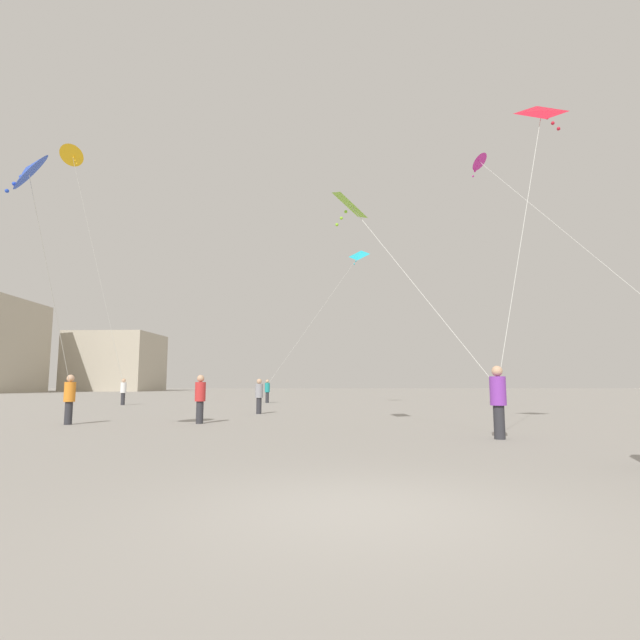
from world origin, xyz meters
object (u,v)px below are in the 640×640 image
object	(u,v)px
person_in_orange	(69,397)
person_in_purple	(498,399)
kite_magenta_diamond	(481,164)
person_in_white	(123,390)
person_in_grey	(259,395)
kite_cobalt_diamond	(28,171)
kite_lime_delta	(352,206)
person_in_teal	(267,390)
kite_amber_diamond	(72,156)
person_in_red	(200,397)
building_centre_hall	(116,362)
kite_crimson_delta	(542,116)
kite_cyan_delta	(356,259)

from	to	relation	value
person_in_orange	person_in_purple	world-z (taller)	person_in_purple
person_in_purple	kite_magenta_diamond	size ratio (longest dim) A/B	0.16
person_in_white	kite_magenta_diamond	xyz separation A→B (m)	(20.74, -10.23, 11.31)
kite_magenta_diamond	person_in_grey	bearing A→B (deg)	178.83
kite_cobalt_diamond	kite_lime_delta	bearing A→B (deg)	17.64
person_in_orange	person_in_teal	bearing A→B (deg)	90.84
person_in_teal	kite_amber_diamond	bearing A→B (deg)	0.40
kite_lime_delta	person_in_red	bearing A→B (deg)	149.57
person_in_red	person_in_teal	bearing A→B (deg)	24.71
person_in_purple	person_in_teal	bearing A→B (deg)	8.61
person_in_red	person_in_orange	bearing A→B (deg)	121.50
person_in_teal	kite_cobalt_diamond	world-z (taller)	kite_cobalt_diamond
person_in_teal	person_in_white	xyz separation A→B (m)	(-9.21, -3.49, 0.02)
person_in_grey	kite_lime_delta	distance (m)	11.22
kite_magenta_diamond	kite_lime_delta	bearing A→B (deg)	-130.47
kite_magenta_diamond	building_centre_hall	world-z (taller)	kite_magenta_diamond
building_centre_hall	kite_cobalt_diamond	bearing A→B (deg)	-71.07
person_in_red	kite_amber_diamond	xyz separation A→B (m)	(-10.18, 10.72, 13.88)
person_in_purple	kite_crimson_delta	xyz separation A→B (m)	(1.91, 0.70, 8.11)
kite_magenta_diamond	kite_lime_delta	distance (m)	12.42
person_in_orange	kite_cyan_delta	bearing A→B (deg)	68.32
person_in_teal	person_in_red	size ratio (longest dim) A/B	0.99
person_in_purple	person_in_grey	xyz separation A→B (m)	(-7.13, 10.96, -0.13)
person_in_orange	person_in_white	xyz separation A→B (m)	(-3.87, 16.05, 0.01)
person_in_grey	building_centre_hall	bearing A→B (deg)	-96.38
kite_cobalt_diamond	kite_magenta_diamond	bearing A→B (deg)	35.45
person_in_teal	person_in_grey	bearing A→B (deg)	55.65
kite_crimson_delta	building_centre_hall	distance (m)	94.68
person_in_red	kite_cobalt_diamond	xyz separation A→B (m)	(-3.34, -5.73, 5.83)
person_in_grey	kite_crimson_delta	xyz separation A→B (m)	(9.04, -10.27, 8.23)
person_in_orange	person_in_grey	xyz separation A→B (m)	(5.99, 6.04, -0.05)
kite_amber_diamond	kite_cyan_delta	size ratio (longest dim) A/B	1.60
kite_magenta_diamond	kite_cobalt_diamond	bearing A→B (deg)	-144.55
kite_lime_delta	building_centre_hall	size ratio (longest dim) A/B	0.38
person_in_teal	kite_cyan_delta	bearing A→B (deg)	105.17
kite_cobalt_diamond	person_in_purple	bearing A→B (deg)	2.33
person_in_orange	person_in_red	xyz separation A→B (m)	(4.43, 0.32, -0.00)
person_in_orange	kite_magenta_diamond	bearing A→B (deg)	35.15
person_in_purple	kite_cyan_delta	size ratio (longest dim) A/B	0.21
person_in_orange	kite_crimson_delta	distance (m)	17.63
kite_magenta_diamond	kite_lime_delta	size ratio (longest dim) A/B	1.91
person_in_orange	building_centre_hall	world-z (taller)	building_centre_hall
person_in_white	building_centre_hall	size ratio (longest dim) A/B	0.11
person_in_red	kite_cobalt_diamond	bearing A→B (deg)	177.20
person_in_orange	person_in_grey	bearing A→B (deg)	61.36
kite_lime_delta	kite_cyan_delta	bearing A→B (deg)	83.85
person_in_purple	person_in_grey	size ratio (longest dim) A/B	1.14
person_in_white	kite_amber_diamond	xyz separation A→B (m)	(-1.88, -5.02, 13.87)
person_in_purple	person_in_grey	bearing A→B (deg)	24.00
kite_crimson_delta	kite_cyan_delta	bearing A→B (deg)	100.57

